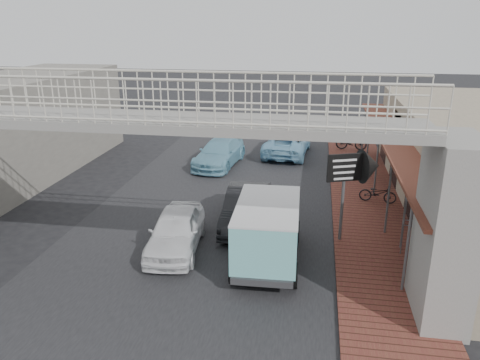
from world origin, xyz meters
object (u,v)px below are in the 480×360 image
(white_hatchback, at_px, (176,231))
(angkot_van, at_px, (268,224))
(angkot_far, at_px, (220,153))
(motorcycle_near, at_px, (378,193))
(street_clock, at_px, (414,193))
(dark_sedan, at_px, (246,207))
(motorcycle_far, at_px, (351,141))
(arrow_sign, at_px, (367,167))
(angkot_curb, at_px, (287,143))

(white_hatchback, distance_m, angkot_van, 3.35)
(angkot_far, height_order, angkot_van, angkot_van)
(angkot_van, bearing_deg, motorcycle_near, 53.12)
(white_hatchback, relative_size, street_clock, 1.62)
(white_hatchback, height_order, angkot_van, angkot_van)
(street_clock, bearing_deg, dark_sedan, 171.96)
(dark_sedan, bearing_deg, street_clock, -15.78)
(motorcycle_far, height_order, arrow_sign, arrow_sign)
(motorcycle_far, relative_size, street_clock, 0.72)
(white_hatchback, distance_m, motorcycle_far, 15.85)
(angkot_van, bearing_deg, arrow_sign, 32.73)
(angkot_far, height_order, motorcycle_near, angkot_far)
(angkot_far, relative_size, motorcycle_near, 3.06)
(angkot_van, xyz_separation_m, street_clock, (4.71, 1.34, 0.86))
(angkot_van, xyz_separation_m, motorcycle_far, (3.57, 14.72, -0.72))
(angkot_van, bearing_deg, angkot_far, 108.15)
(angkot_van, height_order, arrow_sign, arrow_sign)
(dark_sedan, relative_size, motorcycle_near, 2.82)
(white_hatchback, distance_m, arrow_sign, 7.04)
(motorcycle_near, xyz_separation_m, arrow_sign, (-0.98, -3.74, 2.29))
(white_hatchback, xyz_separation_m, arrow_sign, (6.48, 1.79, 2.09))
(angkot_curb, relative_size, motorcycle_near, 3.29)
(motorcycle_near, xyz_separation_m, motorcycle_far, (-0.62, 8.77, 0.15))
(angkot_far, xyz_separation_m, angkot_van, (3.81, -10.58, 0.68))
(motorcycle_near, distance_m, arrow_sign, 4.50)
(angkot_curb, bearing_deg, street_clock, 116.98)
(white_hatchback, distance_m, motorcycle_near, 9.29)
(motorcycle_far, height_order, street_clock, street_clock)
(dark_sedan, bearing_deg, motorcycle_far, 67.25)
(motorcycle_near, bearing_deg, white_hatchback, 137.35)
(white_hatchback, relative_size, arrow_sign, 1.25)
(angkot_van, distance_m, motorcycle_near, 7.33)
(white_hatchback, bearing_deg, motorcycle_far, 58.94)
(angkot_curb, distance_m, street_clock, 13.10)
(dark_sedan, height_order, street_clock, street_clock)
(angkot_van, relative_size, motorcycle_near, 2.84)
(angkot_far, height_order, motorcycle_far, angkot_far)
(dark_sedan, bearing_deg, angkot_van, -69.41)
(motorcycle_near, relative_size, arrow_sign, 0.47)
(angkot_curb, relative_size, motorcycle_far, 2.79)
(dark_sedan, xyz_separation_m, motorcycle_far, (4.71, 11.85, -0.07))
(angkot_van, bearing_deg, motorcycle_far, 74.68)
(white_hatchback, relative_size, motorcycle_near, 2.64)
(angkot_curb, height_order, motorcycle_near, angkot_curb)
(angkot_van, xyz_separation_m, motorcycle_near, (4.20, 5.95, -0.87))
(angkot_far, height_order, street_clock, street_clock)
(dark_sedan, height_order, angkot_curb, dark_sedan)
(dark_sedan, xyz_separation_m, arrow_sign, (4.36, -0.67, 2.07))
(white_hatchback, xyz_separation_m, motorcycle_far, (6.83, 14.30, -0.05))
(motorcycle_near, relative_size, street_clock, 0.61)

